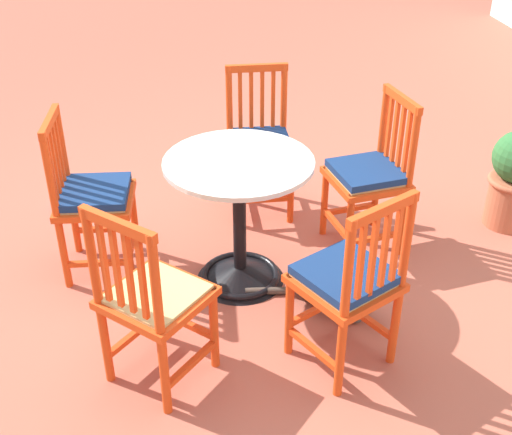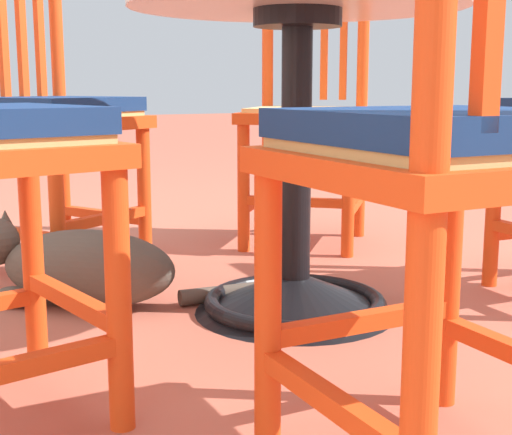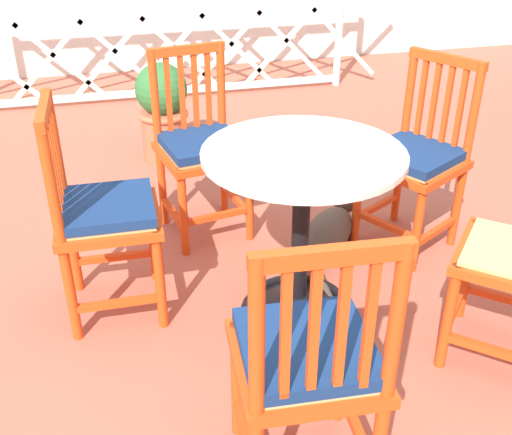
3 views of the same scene
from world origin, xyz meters
TOP-DOWN VIEW (x-y plane):
  - ground_plane at (0.00, 0.00)m, footprint 24.00×24.00m
  - cafe_table at (0.04, 0.21)m, footprint 0.76×0.76m
  - orange_chair_tucked_in at (0.73, 0.61)m, footprint 0.54×0.54m
  - orange_chair_near_fence at (-0.71, 0.43)m, footprint 0.41×0.41m
  - orange_chair_facing_out at (0.72, -0.25)m, footprint 0.57×0.57m
  - tabby_cat at (0.35, 0.66)m, footprint 0.44×0.67m

SIDE VIEW (x-z plane):
  - ground_plane at x=0.00m, z-range 0.00..0.00m
  - tabby_cat at x=0.35m, z-range -0.02..0.21m
  - cafe_table at x=0.04m, z-range -0.08..0.65m
  - orange_chair_facing_out at x=0.72m, z-range -0.02..0.89m
  - orange_chair_tucked_in at x=0.73m, z-range -0.01..0.90m
  - orange_chair_near_fence at x=-0.71m, z-range -0.01..0.90m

